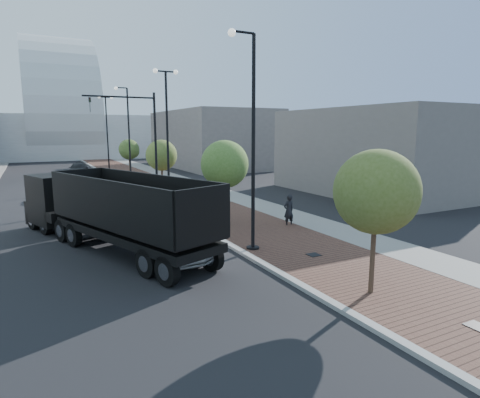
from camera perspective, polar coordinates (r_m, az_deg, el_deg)
name	(u,v)px	position (r m, az deg, el deg)	size (l,w,h in m)	color
ground	(452,375)	(10.65, 27.77, -21.15)	(220.00, 220.00, 0.00)	black
sidewalk	(145,177)	(46.68, -13.21, 3.03)	(7.00, 140.00, 0.12)	#4C2D23
concrete_strip	(169,176)	(47.40, -10.04, 3.24)	(2.40, 140.00, 0.13)	slate
curb	(113,179)	(45.96, -17.44, 2.75)	(0.30, 140.00, 0.14)	gray
dump_truck	(89,211)	(20.67, -20.54, -1.63)	(6.79, 13.38, 3.39)	black
white_sedan	(177,244)	(16.97, -8.87, -6.24)	(1.36, 3.90, 1.28)	silver
dark_car_mid	(63,190)	(34.45, -23.74, 1.20)	(2.23, 4.84, 1.34)	black
dark_car_far	(78,169)	(52.98, -21.92, 3.99)	(1.81, 4.45, 1.29)	black
pedestrian	(289,211)	(22.35, 6.89, -1.64)	(0.66, 0.43, 1.80)	black
streetlight_1	(251,152)	(17.15, 1.56, 6.60)	(1.44, 0.56, 9.21)	black
streetlight_2	(167,137)	(28.27, -10.20, 8.63)	(1.72, 0.56, 9.28)	black
streetlight_3	(128,140)	(39.87, -15.52, 8.01)	(1.44, 0.56, 9.21)	black
streetlight_4	(107,134)	(51.68, -18.23, 8.71)	(1.72, 0.56, 9.28)	black
traffic_mast	(143,134)	(30.91, -13.50, 8.90)	(5.09, 0.20, 8.00)	black
tree_0	(377,192)	(13.19, 18.75, 0.95)	(2.64, 2.64, 4.71)	#382619
tree_1	(225,164)	(22.21, -2.11, 4.92)	(2.63, 2.63, 4.75)	#382619
tree_2	(162,155)	(33.44, -10.98, 6.07)	(2.54, 2.51, 4.53)	#382619
tree_3	(129,149)	(45.06, -15.35, 6.76)	(2.24, 2.17, 4.33)	#382619
convention_center	(61,127)	(90.18, -24.02, 9.33)	(50.00, 30.00, 50.00)	#A5ADAF
commercial_block_ne	(212,139)	(59.93, -4.01, 8.45)	(12.00, 22.00, 8.00)	#635C59
commercial_block_e	(376,152)	(35.96, 18.64, 6.37)	(10.00, 16.00, 7.00)	#605957
utility_cover_0	(477,326)	(12.89, 30.42, -15.20)	(0.50, 0.50, 0.02)	black
utility_cover_1	(314,255)	(17.29, 10.36, -7.75)	(0.50, 0.50, 0.02)	black
utility_cover_2	(210,209)	(26.57, -4.26, -1.49)	(0.50, 0.50, 0.02)	black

